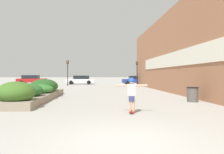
{
  "coord_description": "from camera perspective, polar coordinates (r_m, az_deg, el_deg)",
  "views": [
    {
      "loc": [
        -0.6,
        -5.06,
        1.57
      ],
      "look_at": [
        0.51,
        11.31,
        1.42
      ],
      "focal_mm": 35.0,
      "sensor_mm": 36.0,
      "label": 1
    }
  ],
  "objects": [
    {
      "name": "ground_plane",
      "position": [
        5.33,
        2.88,
        -16.57
      ],
      "size": [
        300.0,
        300.0,
        0.0
      ],
      "primitive_type": "plane",
      "color": "#A3A099"
    },
    {
      "name": "traffic_light_left",
      "position": [
        31.45,
        -11.52,
        2.12
      ],
      "size": [
        0.28,
        0.3,
        3.61
      ],
      "color": "black",
      "rests_on": "ground_plane"
    },
    {
      "name": "trash_bin",
      "position": [
        13.6,
        20.31,
        -4.3
      ],
      "size": [
        0.67,
        0.67,
        0.86
      ],
      "color": "#514C47",
      "rests_on": "ground_plane"
    },
    {
      "name": "skateboarder",
      "position": [
        8.95,
        5.14,
        -3.64
      ],
      "size": [
        1.28,
        0.26,
        1.37
      ],
      "rotation": [
        0.0,
        0.0,
        -0.14
      ],
      "color": "tan",
      "rests_on": "skateboard"
    },
    {
      "name": "traffic_light_right",
      "position": [
        31.55,
        6.54,
        2.01
      ],
      "size": [
        0.28,
        0.3,
        3.51
      ],
      "color": "black",
      "rests_on": "ground_plane"
    },
    {
      "name": "car_center_right",
      "position": [
        34.91,
        6.18,
        -0.79
      ],
      "size": [
        4.16,
        2.01,
        1.45
      ],
      "rotation": [
        0.0,
        0.0,
        1.57
      ],
      "color": "navy",
      "rests_on": "ground_plane"
    },
    {
      "name": "planter_box",
      "position": [
        14.53,
        -19.05,
        -3.55
      ],
      "size": [
        1.91,
        9.16,
        1.29
      ],
      "color": "gray",
      "rests_on": "ground_plane"
    },
    {
      "name": "skateboard",
      "position": [
        9.05,
        5.13,
        -9.03
      ],
      "size": [
        0.3,
        0.6,
        0.09
      ],
      "rotation": [
        0.0,
        0.0,
        -0.14
      ],
      "color": "maroon",
      "rests_on": "ground_plane"
    },
    {
      "name": "car_leftmost",
      "position": [
        39.69,
        -20.26,
        -0.61
      ],
      "size": [
        4.75,
        2.01,
        1.55
      ],
      "rotation": [
        0.0,
        0.0,
        -1.57
      ],
      "color": "maroon",
      "rests_on": "ground_plane"
    },
    {
      "name": "building_wall_right",
      "position": [
        17.99,
        17.94,
        7.2
      ],
      "size": [
        0.67,
        35.99,
        7.35
      ],
      "color": "#9E6647",
      "rests_on": "ground_plane"
    },
    {
      "name": "car_center_left",
      "position": [
        37.4,
        -8.18,
        -0.7
      ],
      "size": [
        4.76,
        1.87,
        1.48
      ],
      "rotation": [
        0.0,
        0.0,
        1.57
      ],
      "color": "silver",
      "rests_on": "ground_plane"
    }
  ]
}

